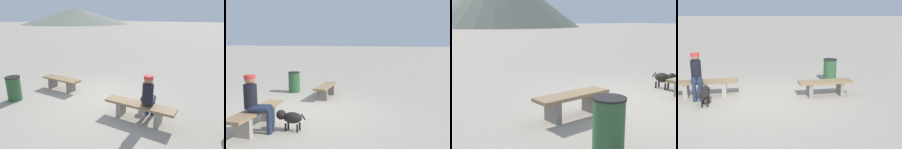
% 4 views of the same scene
% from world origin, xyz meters
% --- Properties ---
extents(ground, '(210.00, 210.00, 0.06)m').
position_xyz_m(ground, '(0.00, 0.00, -0.03)').
color(ground, '#9E9384').
extents(bench_left, '(1.60, 0.64, 0.45)m').
position_xyz_m(bench_left, '(-1.76, -0.32, 0.32)').
color(bench_left, gray).
rests_on(bench_left, ground).
extents(bench_right, '(1.93, 0.67, 0.46)m').
position_xyz_m(bench_right, '(1.69, -0.46, 0.33)').
color(bench_right, gray).
rests_on(bench_right, ground).
extents(seated_person, '(0.41, 0.63, 1.28)m').
position_xyz_m(seated_person, '(1.88, -0.32, 0.73)').
color(seated_person, black).
rests_on(seated_person, ground).
extents(dog, '(0.30, 0.70, 0.46)m').
position_xyz_m(dog, '(1.51, 0.29, 0.30)').
color(dog, black).
rests_on(dog, ground).
extents(trash_bin, '(0.46, 0.46, 0.80)m').
position_xyz_m(trash_bin, '(-2.19, -1.89, 0.40)').
color(trash_bin, '#2D5633').
rests_on(trash_bin, ground).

